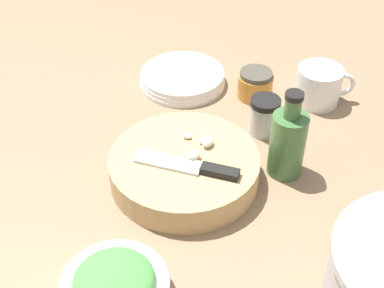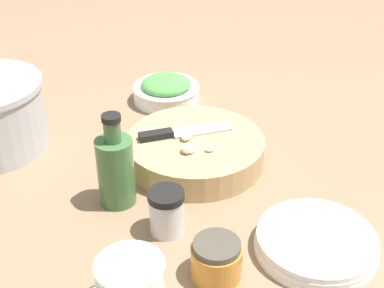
{
  "view_description": "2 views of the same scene",
  "coord_description": "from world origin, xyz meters",
  "px_view_note": "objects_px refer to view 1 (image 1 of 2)",
  "views": [
    {
      "loc": [
        0.72,
        0.18,
        0.66
      ],
      "look_at": [
        0.01,
        -0.04,
        0.04
      ],
      "focal_mm": 50.0,
      "sensor_mm": 36.0,
      "label": 1
    },
    {
      "loc": [
        -0.76,
        0.24,
        0.58
      ],
      "look_at": [
        0.02,
        -0.02,
        0.07
      ],
      "focal_mm": 50.0,
      "sensor_mm": 36.0,
      "label": 2
    }
  ],
  "objects_px": {
    "honey_jar": "(255,85)",
    "cutting_board": "(184,168)",
    "spice_jar": "(264,116)",
    "herb_bowl": "(115,287)",
    "coffee_mug": "(319,85)",
    "chef_knife": "(193,167)",
    "oil_bottle": "(288,142)",
    "garlic_cloves": "(200,146)",
    "plate_stack": "(182,78)"
  },
  "relations": [
    {
      "from": "honey_jar",
      "to": "cutting_board",
      "type": "bearing_deg",
      "value": -12.55
    },
    {
      "from": "spice_jar",
      "to": "honey_jar",
      "type": "xyz_separation_m",
      "value": [
        -0.12,
        -0.04,
        -0.01
      ]
    },
    {
      "from": "herb_bowl",
      "to": "coffee_mug",
      "type": "height_order",
      "value": "coffee_mug"
    },
    {
      "from": "chef_knife",
      "to": "coffee_mug",
      "type": "bearing_deg",
      "value": -26.21
    },
    {
      "from": "oil_bottle",
      "to": "spice_jar",
      "type": "bearing_deg",
      "value": -149.79
    },
    {
      "from": "chef_knife",
      "to": "honey_jar",
      "type": "height_order",
      "value": "chef_knife"
    },
    {
      "from": "chef_knife",
      "to": "coffee_mug",
      "type": "distance_m",
      "value": 0.38
    },
    {
      "from": "garlic_cloves",
      "to": "herb_bowl",
      "type": "xyz_separation_m",
      "value": [
        0.29,
        -0.04,
        -0.03
      ]
    },
    {
      "from": "herb_bowl",
      "to": "spice_jar",
      "type": "height_order",
      "value": "spice_jar"
    },
    {
      "from": "chef_knife",
      "to": "garlic_cloves",
      "type": "bearing_deg",
      "value": 4.59
    },
    {
      "from": "garlic_cloves",
      "to": "plate_stack",
      "type": "relative_size",
      "value": 0.38
    },
    {
      "from": "spice_jar",
      "to": "herb_bowl",
      "type": "bearing_deg",
      "value": -15.68
    },
    {
      "from": "spice_jar",
      "to": "honey_jar",
      "type": "bearing_deg",
      "value": -160.26
    },
    {
      "from": "chef_knife",
      "to": "plate_stack",
      "type": "distance_m",
      "value": 0.34
    },
    {
      "from": "cutting_board",
      "to": "garlic_cloves",
      "type": "height_order",
      "value": "garlic_cloves"
    },
    {
      "from": "herb_bowl",
      "to": "oil_bottle",
      "type": "distance_m",
      "value": 0.39
    },
    {
      "from": "herb_bowl",
      "to": "plate_stack",
      "type": "height_order",
      "value": "herb_bowl"
    },
    {
      "from": "cutting_board",
      "to": "coffee_mug",
      "type": "xyz_separation_m",
      "value": [
        -0.31,
        0.2,
        0.01
      ]
    },
    {
      "from": "cutting_board",
      "to": "honey_jar",
      "type": "bearing_deg",
      "value": 167.45
    },
    {
      "from": "garlic_cloves",
      "to": "plate_stack",
      "type": "distance_m",
      "value": 0.29
    },
    {
      "from": "garlic_cloves",
      "to": "honey_jar",
      "type": "distance_m",
      "value": 0.27
    },
    {
      "from": "coffee_mug",
      "to": "oil_bottle",
      "type": "xyz_separation_m",
      "value": [
        0.24,
        -0.03,
        0.03
      ]
    },
    {
      "from": "chef_knife",
      "to": "spice_jar",
      "type": "relative_size",
      "value": 2.37
    },
    {
      "from": "cutting_board",
      "to": "chef_knife",
      "type": "bearing_deg",
      "value": 45.09
    },
    {
      "from": "honey_jar",
      "to": "spice_jar",
      "type": "bearing_deg",
      "value": 19.74
    },
    {
      "from": "herb_bowl",
      "to": "chef_knife",
      "type": "bearing_deg",
      "value": 170.4
    },
    {
      "from": "herb_bowl",
      "to": "oil_bottle",
      "type": "xyz_separation_m",
      "value": [
        -0.34,
        0.18,
        0.04
      ]
    },
    {
      "from": "garlic_cloves",
      "to": "spice_jar",
      "type": "xyz_separation_m",
      "value": [
        -0.15,
        0.09,
        -0.02
      ]
    },
    {
      "from": "cutting_board",
      "to": "garlic_cloves",
      "type": "xyz_separation_m",
      "value": [
        -0.03,
        0.02,
        0.03
      ]
    },
    {
      "from": "plate_stack",
      "to": "coffee_mug",
      "type": "bearing_deg",
      "value": 94.23
    },
    {
      "from": "coffee_mug",
      "to": "plate_stack",
      "type": "relative_size",
      "value": 0.64
    },
    {
      "from": "chef_knife",
      "to": "herb_bowl",
      "type": "distance_m",
      "value": 0.25
    },
    {
      "from": "garlic_cloves",
      "to": "spice_jar",
      "type": "distance_m",
      "value": 0.17
    },
    {
      "from": "plate_stack",
      "to": "honey_jar",
      "type": "xyz_separation_m",
      "value": [
        -0.0,
        0.16,
        0.01
      ]
    },
    {
      "from": "garlic_cloves",
      "to": "chef_knife",
      "type": "bearing_deg",
      "value": 3.7
    },
    {
      "from": "chef_knife",
      "to": "oil_bottle",
      "type": "distance_m",
      "value": 0.17
    },
    {
      "from": "spice_jar",
      "to": "oil_bottle",
      "type": "bearing_deg",
      "value": 30.21
    },
    {
      "from": "oil_bottle",
      "to": "herb_bowl",
      "type": "bearing_deg",
      "value": -28.31
    },
    {
      "from": "honey_jar",
      "to": "garlic_cloves",
      "type": "bearing_deg",
      "value": -9.63
    },
    {
      "from": "chef_knife",
      "to": "oil_bottle",
      "type": "xyz_separation_m",
      "value": [
        -0.1,
        0.14,
        0.01
      ]
    },
    {
      "from": "garlic_cloves",
      "to": "plate_stack",
      "type": "xyz_separation_m",
      "value": [
        -0.26,
        -0.12,
        -0.04
      ]
    },
    {
      "from": "coffee_mug",
      "to": "spice_jar",
      "type": "bearing_deg",
      "value": -33.1
    },
    {
      "from": "cutting_board",
      "to": "spice_jar",
      "type": "relative_size",
      "value": 3.46
    },
    {
      "from": "cutting_board",
      "to": "coffee_mug",
      "type": "bearing_deg",
      "value": 147.99
    },
    {
      "from": "chef_knife",
      "to": "garlic_cloves",
      "type": "distance_m",
      "value": 0.05
    },
    {
      "from": "garlic_cloves",
      "to": "honey_jar",
      "type": "xyz_separation_m",
      "value": [
        -0.27,
        0.04,
        -0.03
      ]
    },
    {
      "from": "spice_jar",
      "to": "coffee_mug",
      "type": "relative_size",
      "value": 0.63
    },
    {
      "from": "plate_stack",
      "to": "honey_jar",
      "type": "distance_m",
      "value": 0.16
    },
    {
      "from": "plate_stack",
      "to": "oil_bottle",
      "type": "xyz_separation_m",
      "value": [
        0.22,
        0.26,
        0.05
      ]
    },
    {
      "from": "herb_bowl",
      "to": "spice_jar",
      "type": "distance_m",
      "value": 0.46
    }
  ]
}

